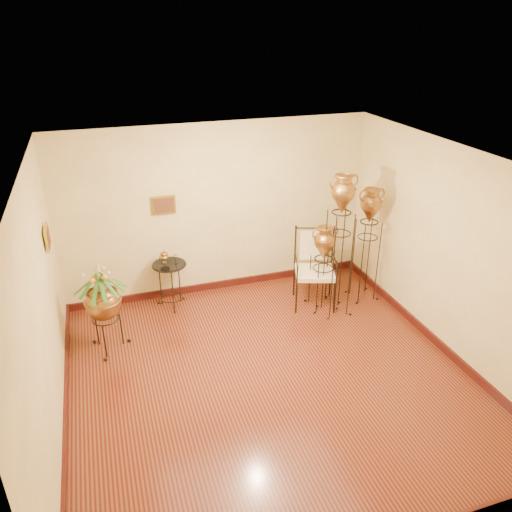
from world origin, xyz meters
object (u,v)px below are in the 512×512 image
object	(u,v)px
planter_urn	(103,299)
armchair	(315,270)
side_table	(171,284)
amphora_tall	(339,245)
amphora_mid	(367,244)

from	to	relation	value
planter_urn	armchair	distance (m)	3.22
planter_urn	side_table	bearing A→B (deg)	40.19
amphora_tall	amphora_mid	size ratio (longest dim) A/B	1.19
amphora_tall	armchair	distance (m)	0.65
amphora_mid	side_table	world-z (taller)	amphora_mid
amphora_mid	planter_urn	size ratio (longest dim) A/B	1.33
amphora_tall	side_table	xyz separation A→B (m)	(-2.40, 0.97, -0.75)
armchair	side_table	bearing A→B (deg)	-178.35
amphora_mid	side_table	xyz separation A→B (m)	(-3.04, 0.69, -0.56)
amphora_tall	amphora_mid	distance (m)	0.73
amphora_mid	planter_urn	xyz separation A→B (m)	(-4.07, -0.18, -0.16)
amphora_mid	planter_urn	distance (m)	4.07
amphora_tall	armchair	bearing A→B (deg)	125.27
amphora_tall	amphora_mid	bearing A→B (deg)	23.13
planter_urn	side_table	size ratio (longest dim) A/B	1.49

